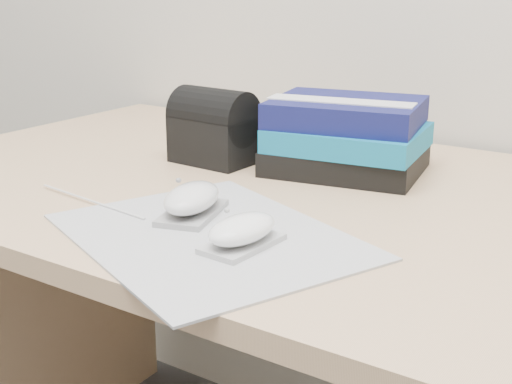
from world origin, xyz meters
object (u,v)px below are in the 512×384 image
Objects in this scene: desk at (373,330)px; book_stack at (347,136)px; mouse_front at (242,232)px; pouch at (214,127)px; mouse_rear at (192,200)px.

book_stack is at bearing 143.70° from desk.
mouse_front is 0.41m from pouch.
book_stack reaches higher than desk.
desk is 0.32m from book_stack.
pouch is (-0.21, -0.08, 0.00)m from book_stack.
pouch reaches higher than mouse_front.
mouse_front is 0.40× the size of book_stack.
desk is 0.40m from mouse_front.
mouse_front is 0.77× the size of pouch.
book_stack is (-0.06, 0.38, 0.04)m from mouse_front.
pouch reaches higher than book_stack.
mouse_front is (-0.04, -0.31, 0.26)m from desk.
mouse_rear is 0.93× the size of pouch.
mouse_front is at bearing -48.31° from pouch.
mouse_rear reaches higher than desk.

